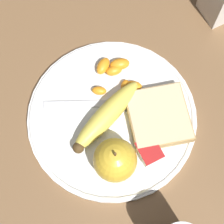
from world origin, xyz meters
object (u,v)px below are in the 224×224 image
(bread_slice, at_px, (158,117))
(fork, at_px, (108,104))
(plate, at_px, (112,117))
(banana, at_px, (106,117))
(apple, at_px, (115,160))
(jam_packet, at_px, (149,151))

(bread_slice, distance_m, fork, 0.09)
(bread_slice, xyz_separation_m, fork, (-0.06, -0.06, -0.01))
(plate, distance_m, banana, 0.02)
(plate, xyz_separation_m, bread_slice, (0.04, 0.07, 0.02))
(plate, bearing_deg, banana, -75.08)
(apple, height_order, bread_slice, apple)
(jam_packet, bearing_deg, bread_slice, 136.59)
(banana, distance_m, fork, 0.03)
(plate, relative_size, bread_slice, 2.30)
(fork, bearing_deg, bread_slice, -18.83)
(plate, xyz_separation_m, jam_packet, (0.08, 0.02, 0.01))
(apple, xyz_separation_m, jam_packet, (0.01, 0.06, -0.02))
(banana, bearing_deg, apple, -16.49)
(plate, bearing_deg, jam_packet, 16.17)
(banana, relative_size, jam_packet, 3.77)
(banana, xyz_separation_m, bread_slice, (0.04, 0.08, -0.01))
(plate, height_order, fork, fork)
(bread_slice, bearing_deg, apple, -69.55)
(fork, bearing_deg, banana, -94.11)
(jam_packet, bearing_deg, fork, -168.69)
(plate, distance_m, jam_packet, 0.09)
(banana, bearing_deg, plate, 104.92)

